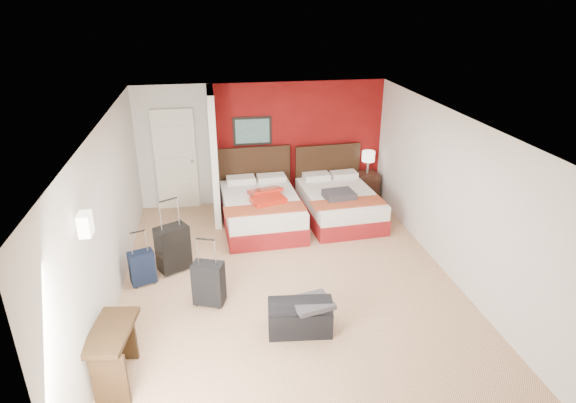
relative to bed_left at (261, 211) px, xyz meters
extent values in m
plane|color=#D7AD84|center=(0.19, -2.03, -0.30)|extent=(6.50, 6.50, 0.00)
cube|color=silver|center=(0.19, 1.22, 0.95)|extent=(5.00, 0.04, 2.50)
cube|color=silver|center=(-2.31, -2.03, 0.95)|extent=(0.04, 6.50, 2.50)
cube|color=black|center=(-0.01, 1.16, 1.25)|extent=(0.78, 0.03, 0.58)
cube|color=white|center=(-2.19, -3.53, 1.60)|extent=(0.12, 0.20, 0.24)
cube|color=maroon|center=(0.94, 1.20, 0.95)|extent=(3.50, 0.04, 2.50)
cube|color=silver|center=(-0.81, 0.58, 0.95)|extent=(0.12, 1.20, 2.50)
cube|color=silver|center=(-1.56, 1.17, 0.73)|extent=(0.82, 0.06, 2.05)
cube|color=silver|center=(0.00, 0.00, 0.00)|extent=(1.48, 2.05, 0.60)
cube|color=white|center=(1.54, 0.06, -0.02)|extent=(1.44, 1.97, 0.57)
cube|color=red|center=(0.10, -0.10, 0.35)|extent=(0.79, 0.95, 0.10)
cube|color=#3B3A40|center=(1.44, -0.24, 0.33)|extent=(0.59, 0.49, 0.13)
cube|color=#321910|center=(2.36, 0.90, 0.00)|extent=(0.46, 0.46, 0.60)
cylinder|color=white|center=(2.36, 0.90, 0.54)|extent=(0.29, 0.29, 0.48)
cube|color=black|center=(-1.55, -1.37, 0.07)|extent=(0.57, 0.50, 0.73)
cube|color=black|center=(-1.02, -2.39, 0.01)|extent=(0.48, 0.39, 0.62)
cube|color=black|center=(-2.00, -1.69, -0.05)|extent=(0.42, 0.33, 0.51)
cube|color=black|center=(0.13, -3.19, -0.09)|extent=(0.86, 0.52, 0.41)
cube|color=#3C3C41|center=(0.28, -3.24, 0.15)|extent=(0.57, 0.51, 0.07)
cube|color=black|center=(-2.09, -3.71, 0.05)|extent=(0.54, 0.90, 0.70)
camera|label=1|loc=(-0.89, -8.25, 3.76)|focal=30.09mm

